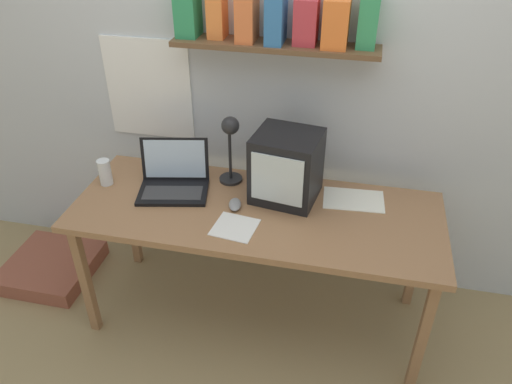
{
  "coord_description": "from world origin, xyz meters",
  "views": [
    {
      "loc": [
        0.43,
        -1.93,
        2.15
      ],
      "look_at": [
        0.0,
        0.0,
        0.83
      ],
      "focal_mm": 35.0,
      "sensor_mm": 36.0,
      "label": 1
    }
  ],
  "objects_px": {
    "laptop": "(174,178)",
    "floor_cushion": "(51,267)",
    "computer_mouse": "(235,204)",
    "open_notebook": "(354,200)",
    "loose_paper_near_monitor": "(235,227)",
    "desk_lamp": "(230,140)",
    "corner_desk": "(256,219)",
    "crt_monitor": "(286,167)",
    "juice_glass": "(105,173)"
  },
  "relations": [
    {
      "from": "laptop",
      "to": "corner_desk",
      "type": "bearing_deg",
      "value": -23.53
    },
    {
      "from": "laptop",
      "to": "juice_glass",
      "type": "xyz_separation_m",
      "value": [
        -0.36,
        -0.04,
        0.0
      ]
    },
    {
      "from": "computer_mouse",
      "to": "floor_cushion",
      "type": "bearing_deg",
      "value": 177.14
    },
    {
      "from": "juice_glass",
      "to": "floor_cushion",
      "type": "bearing_deg",
      "value": -179.87
    },
    {
      "from": "computer_mouse",
      "to": "crt_monitor",
      "type": "bearing_deg",
      "value": 33.67
    },
    {
      "from": "juice_glass",
      "to": "computer_mouse",
      "type": "xyz_separation_m",
      "value": [
        0.71,
        -0.06,
        -0.05
      ]
    },
    {
      "from": "crt_monitor",
      "to": "computer_mouse",
      "type": "height_order",
      "value": "crt_monitor"
    },
    {
      "from": "desk_lamp",
      "to": "corner_desk",
      "type": "bearing_deg",
      "value": -70.61
    },
    {
      "from": "computer_mouse",
      "to": "open_notebook",
      "type": "bearing_deg",
      "value": 18.42
    },
    {
      "from": "laptop",
      "to": "floor_cushion",
      "type": "height_order",
      "value": "laptop"
    },
    {
      "from": "desk_lamp",
      "to": "open_notebook",
      "type": "height_order",
      "value": "desk_lamp"
    },
    {
      "from": "crt_monitor",
      "to": "desk_lamp",
      "type": "bearing_deg",
      "value": 178.62
    },
    {
      "from": "corner_desk",
      "to": "crt_monitor",
      "type": "height_order",
      "value": "crt_monitor"
    },
    {
      "from": "loose_paper_near_monitor",
      "to": "floor_cushion",
      "type": "height_order",
      "value": "loose_paper_near_monitor"
    },
    {
      "from": "juice_glass",
      "to": "desk_lamp",
      "type": "bearing_deg",
      "value": 12.22
    },
    {
      "from": "corner_desk",
      "to": "juice_glass",
      "type": "distance_m",
      "value": 0.83
    },
    {
      "from": "crt_monitor",
      "to": "laptop",
      "type": "xyz_separation_m",
      "value": [
        -0.57,
        -0.05,
        -0.11
      ]
    },
    {
      "from": "loose_paper_near_monitor",
      "to": "computer_mouse",
      "type": "bearing_deg",
      "value": 104.15
    },
    {
      "from": "loose_paper_near_monitor",
      "to": "juice_glass",
      "type": "bearing_deg",
      "value": 163.68
    },
    {
      "from": "computer_mouse",
      "to": "juice_glass",
      "type": "bearing_deg",
      "value": 175.06
    },
    {
      "from": "crt_monitor",
      "to": "desk_lamp",
      "type": "relative_size",
      "value": 0.89
    },
    {
      "from": "crt_monitor",
      "to": "floor_cushion",
      "type": "relative_size",
      "value": 0.68
    },
    {
      "from": "crt_monitor",
      "to": "floor_cushion",
      "type": "bearing_deg",
      "value": -168.02
    },
    {
      "from": "corner_desk",
      "to": "loose_paper_near_monitor",
      "type": "distance_m",
      "value": 0.19
    },
    {
      "from": "crt_monitor",
      "to": "laptop",
      "type": "height_order",
      "value": "crt_monitor"
    },
    {
      "from": "computer_mouse",
      "to": "laptop",
      "type": "bearing_deg",
      "value": 164.03
    },
    {
      "from": "desk_lamp",
      "to": "computer_mouse",
      "type": "xyz_separation_m",
      "value": [
        0.07,
        -0.2,
        -0.24
      ]
    },
    {
      "from": "crt_monitor",
      "to": "open_notebook",
      "type": "xyz_separation_m",
      "value": [
        0.34,
        0.04,
        -0.17
      ]
    },
    {
      "from": "computer_mouse",
      "to": "floor_cushion",
      "type": "distance_m",
      "value": 1.4
    },
    {
      "from": "desk_lamp",
      "to": "floor_cushion",
      "type": "distance_m",
      "value": 1.48
    },
    {
      "from": "open_notebook",
      "to": "loose_paper_near_monitor",
      "type": "distance_m",
      "value": 0.63
    },
    {
      "from": "corner_desk",
      "to": "laptop",
      "type": "xyz_separation_m",
      "value": [
        -0.45,
        0.09,
        0.12
      ]
    },
    {
      "from": "corner_desk",
      "to": "laptop",
      "type": "distance_m",
      "value": 0.48
    },
    {
      "from": "computer_mouse",
      "to": "open_notebook",
      "type": "distance_m",
      "value": 0.59
    },
    {
      "from": "laptop",
      "to": "floor_cushion",
      "type": "bearing_deg",
      "value": 170.74
    },
    {
      "from": "juice_glass",
      "to": "open_notebook",
      "type": "relative_size",
      "value": 0.44
    },
    {
      "from": "laptop",
      "to": "open_notebook",
      "type": "xyz_separation_m",
      "value": [
        0.91,
        0.09,
        -0.06
      ]
    },
    {
      "from": "juice_glass",
      "to": "computer_mouse",
      "type": "distance_m",
      "value": 0.71
    },
    {
      "from": "crt_monitor",
      "to": "loose_paper_near_monitor",
      "type": "relative_size",
      "value": 1.61
    },
    {
      "from": "crt_monitor",
      "to": "laptop",
      "type": "relative_size",
      "value": 0.88
    },
    {
      "from": "desk_lamp",
      "to": "floor_cushion",
      "type": "xyz_separation_m",
      "value": [
        -1.14,
        -0.14,
        -0.94
      ]
    },
    {
      "from": "computer_mouse",
      "to": "corner_desk",
      "type": "bearing_deg",
      "value": 3.34
    },
    {
      "from": "crt_monitor",
      "to": "corner_desk",
      "type": "bearing_deg",
      "value": -121.59
    },
    {
      "from": "laptop",
      "to": "desk_lamp",
      "type": "xyz_separation_m",
      "value": [
        0.28,
        0.1,
        0.2
      ]
    },
    {
      "from": "crt_monitor",
      "to": "laptop",
      "type": "distance_m",
      "value": 0.58
    },
    {
      "from": "crt_monitor",
      "to": "computer_mouse",
      "type": "relative_size",
      "value": 3.01
    },
    {
      "from": "juice_glass",
      "to": "crt_monitor",
      "type": "bearing_deg",
      "value": 5.39
    },
    {
      "from": "loose_paper_near_monitor",
      "to": "laptop",
      "type": "bearing_deg",
      "value": 146.33
    },
    {
      "from": "loose_paper_near_monitor",
      "to": "floor_cushion",
      "type": "xyz_separation_m",
      "value": [
        -1.25,
        0.22,
        -0.69
      ]
    },
    {
      "from": "open_notebook",
      "to": "corner_desk",
      "type": "bearing_deg",
      "value": -158.43
    }
  ]
}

